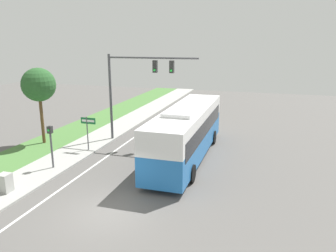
# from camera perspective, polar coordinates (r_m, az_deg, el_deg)

# --- Properties ---
(ground_plane) EXTENTS (80.00, 80.00, 0.00)m
(ground_plane) POSITION_cam_1_polar(r_m,az_deg,el_deg) (16.17, -10.32, -14.46)
(ground_plane) COLOR #565451
(sidewalk) EXTENTS (2.80, 80.00, 0.12)m
(sidewalk) POSITION_cam_1_polar(r_m,az_deg,el_deg) (19.56, -27.01, -10.38)
(sidewalk) COLOR #9E9E99
(sidewalk) RESTS_ON ground_plane
(lane_divider_near) EXTENTS (0.14, 30.00, 0.01)m
(lane_divider_near) POSITION_cam_1_polar(r_m,az_deg,el_deg) (17.97, -20.83, -12.11)
(lane_divider_near) COLOR silver
(lane_divider_near) RESTS_ON ground_plane
(bus) EXTENTS (2.72, 12.20, 3.69)m
(bus) POSITION_cam_1_polar(r_m,az_deg,el_deg) (22.01, 3.34, -0.69)
(bus) COLOR #236BB7
(bus) RESTS_ON ground_plane
(signal_gantry) EXTENTS (7.11, 0.41, 6.84)m
(signal_gantry) POSITION_cam_1_polar(r_m,az_deg,el_deg) (25.22, -5.75, 7.97)
(signal_gantry) COLOR #4C4C51
(signal_gantry) RESTS_ON ground_plane
(pedestrian_signal) EXTENTS (0.28, 0.34, 2.78)m
(pedestrian_signal) POSITION_cam_1_polar(r_m,az_deg,el_deg) (21.31, -19.74, -2.30)
(pedestrian_signal) COLOR #4C4C51
(pedestrian_signal) RESTS_ON ground_plane
(street_sign) EXTENTS (1.16, 0.08, 2.56)m
(street_sign) POSITION_cam_1_polar(r_m,az_deg,el_deg) (24.13, -13.79, -0.24)
(street_sign) COLOR #4C4C51
(street_sign) RESTS_ON ground_plane
(utility_cabinet) EXTENTS (0.59, 0.58, 0.99)m
(utility_cabinet) POSITION_cam_1_polar(r_m,az_deg,el_deg) (19.30, -26.51, -8.85)
(utility_cabinet) COLOR #A8A8A3
(utility_cabinet) RESTS_ON sidewalk
(roadside_tree) EXTENTS (2.52, 2.52, 5.79)m
(roadside_tree) POSITION_cam_1_polar(r_m,az_deg,el_deg) (26.45, -21.60, 6.64)
(roadside_tree) COLOR brown
(roadside_tree) RESTS_ON grass_verge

